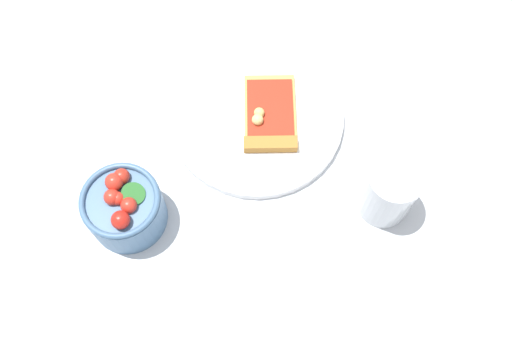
% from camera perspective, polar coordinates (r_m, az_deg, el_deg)
% --- Properties ---
extents(ground_plane, '(2.40, 2.40, 0.00)m').
position_cam_1_polar(ground_plane, '(0.89, -1.16, 3.38)').
color(ground_plane, silver).
rests_on(ground_plane, ground).
extents(plate, '(0.27, 0.27, 0.01)m').
position_cam_1_polar(plate, '(0.90, -0.09, 5.30)').
color(plate, white).
rests_on(plate, ground_plane).
extents(pizza_slice_main, '(0.15, 0.13, 0.02)m').
position_cam_1_polar(pizza_slice_main, '(0.88, 1.33, 5.12)').
color(pizza_slice_main, '#E5B256').
rests_on(pizza_slice_main, plate).
extents(salad_bowl, '(0.11, 0.11, 0.09)m').
position_cam_1_polar(salad_bowl, '(0.82, -12.71, -3.55)').
color(salad_bowl, '#4C7299').
rests_on(salad_bowl, ground_plane).
extents(soda_glass, '(0.07, 0.07, 0.10)m').
position_cam_1_polar(soda_glass, '(0.82, 12.80, -2.02)').
color(soda_glass, silver).
rests_on(soda_glass, ground_plane).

